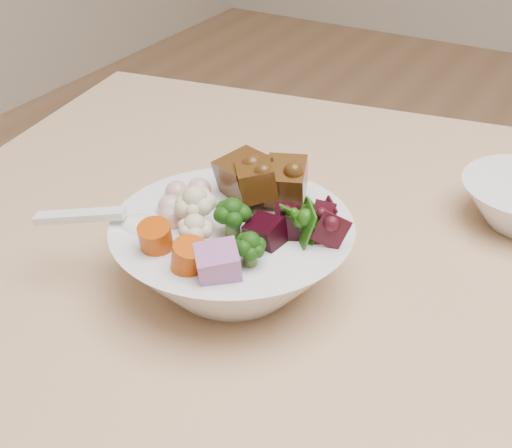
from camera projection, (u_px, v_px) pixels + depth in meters
name	position (u px, v px, depth m)	size (l,w,h in m)	color
food_bowl	(235.00, 249.00, 0.63)	(0.21, 0.21, 0.12)	white
soup_spoon	(126.00, 224.00, 0.62)	(0.12, 0.07, 0.02)	white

